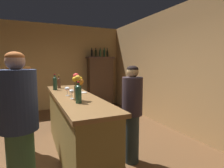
{
  "coord_description": "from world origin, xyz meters",
  "views": [
    {
      "loc": [
        -0.33,
        -2.73,
        1.56
      ],
      "look_at": [
        1.1,
        0.45,
        1.16
      ],
      "focal_mm": 28.78,
      "sensor_mm": 36.0,
      "label": 1
    }
  ],
  "objects_px": {
    "wine_glass_mid": "(67,89)",
    "display_bottle_midleft": "(96,53)",
    "bar_counter": "(75,125)",
    "wine_bottle_riesling": "(55,83)",
    "display_bottle_right": "(107,53)",
    "cheese_plate": "(82,93)",
    "patron_by_cabinet": "(19,125)",
    "wine_glass_front": "(72,92)",
    "display_bottle_left": "(92,53)",
    "display_bottle_midright": "(104,53)",
    "wine_bottle_rose": "(78,93)",
    "display_bottle_center": "(100,53)",
    "bartender": "(132,110)",
    "patron_in_navy": "(21,101)",
    "wine_bottle_syrah": "(59,82)",
    "flower_arrangement": "(78,85)",
    "display_cabinet": "(100,81)"
  },
  "relations": [
    {
      "from": "bar_counter",
      "to": "wine_bottle_rose",
      "type": "height_order",
      "value": "wine_bottle_rose"
    },
    {
      "from": "bartender",
      "to": "wine_bottle_rose",
      "type": "bearing_deg",
      "value": -8.35
    },
    {
      "from": "display_bottle_midright",
      "to": "patron_by_cabinet",
      "type": "relative_size",
      "value": 0.2
    },
    {
      "from": "display_bottle_midright",
      "to": "wine_glass_mid",
      "type": "bearing_deg",
      "value": -121.15
    },
    {
      "from": "display_bottle_midleft",
      "to": "patron_in_navy",
      "type": "xyz_separation_m",
      "value": [
        -2.3,
        -2.72,
        -1.0
      ]
    },
    {
      "from": "display_bottle_midright",
      "to": "display_bottle_right",
      "type": "distance_m",
      "value": 0.12
    },
    {
      "from": "display_bottle_center",
      "to": "flower_arrangement",
      "type": "bearing_deg",
      "value": -115.11
    },
    {
      "from": "wine_glass_mid",
      "to": "patron_by_cabinet",
      "type": "xyz_separation_m",
      "value": [
        -0.66,
        -0.83,
        -0.23
      ]
    },
    {
      "from": "wine_glass_mid",
      "to": "display_bottle_midleft",
      "type": "relative_size",
      "value": 0.44
    },
    {
      "from": "wine_glass_front",
      "to": "display_bottle_midright",
      "type": "bearing_deg",
      "value": 61.19
    },
    {
      "from": "display_bottle_right",
      "to": "cheese_plate",
      "type": "bearing_deg",
      "value": -120.19
    },
    {
      "from": "bar_counter",
      "to": "wine_bottle_riesling",
      "type": "bearing_deg",
      "value": 106.49
    },
    {
      "from": "display_bottle_midright",
      "to": "patron_by_cabinet",
      "type": "distance_m",
      "value": 4.87
    },
    {
      "from": "wine_bottle_syrah",
      "to": "patron_by_cabinet",
      "type": "distance_m",
      "value": 1.93
    },
    {
      "from": "wine_bottle_syrah",
      "to": "cheese_plate",
      "type": "xyz_separation_m",
      "value": [
        0.28,
        -0.8,
        -0.12
      ]
    },
    {
      "from": "cheese_plate",
      "to": "patron_by_cabinet",
      "type": "bearing_deg",
      "value": -133.59
    },
    {
      "from": "cheese_plate",
      "to": "display_bottle_right",
      "type": "distance_m",
      "value": 3.59
    },
    {
      "from": "display_bottle_right",
      "to": "display_bottle_midright",
      "type": "bearing_deg",
      "value": 180.0
    },
    {
      "from": "display_bottle_left",
      "to": "patron_by_cabinet",
      "type": "height_order",
      "value": "display_bottle_left"
    },
    {
      "from": "bar_counter",
      "to": "bartender",
      "type": "distance_m",
      "value": 1.02
    },
    {
      "from": "display_bottle_center",
      "to": "display_bottle_right",
      "type": "relative_size",
      "value": 1.05
    },
    {
      "from": "display_bottle_midleft",
      "to": "display_bottle_midright",
      "type": "bearing_deg",
      "value": -0.0
    },
    {
      "from": "display_bottle_right",
      "to": "patron_in_navy",
      "type": "bearing_deg",
      "value": -135.19
    },
    {
      "from": "display_cabinet",
      "to": "patron_in_navy",
      "type": "height_order",
      "value": "display_cabinet"
    },
    {
      "from": "wine_glass_mid",
      "to": "bartender",
      "type": "xyz_separation_m",
      "value": [
        0.88,
        -0.56,
        -0.3
      ]
    },
    {
      "from": "flower_arrangement",
      "to": "display_bottle_midright",
      "type": "distance_m",
      "value": 4.13
    },
    {
      "from": "bar_counter",
      "to": "wine_glass_front",
      "type": "xyz_separation_m",
      "value": [
        -0.1,
        -0.31,
        0.62
      ]
    },
    {
      "from": "wine_bottle_riesling",
      "to": "display_bottle_right",
      "type": "distance_m",
      "value": 3.34
    },
    {
      "from": "cheese_plate",
      "to": "patron_in_navy",
      "type": "bearing_deg",
      "value": 163.74
    },
    {
      "from": "wine_bottle_syrah",
      "to": "wine_glass_front",
      "type": "relative_size",
      "value": 1.99
    },
    {
      "from": "display_bottle_center",
      "to": "bartender",
      "type": "xyz_separation_m",
      "value": [
        -0.88,
        -3.74,
        -1.09
      ]
    },
    {
      "from": "wine_bottle_rose",
      "to": "display_bottle_right",
      "type": "height_order",
      "value": "display_bottle_right"
    },
    {
      "from": "wine_glass_front",
      "to": "display_bottle_left",
      "type": "bearing_deg",
      "value": 67.5
    },
    {
      "from": "display_bottle_midright",
      "to": "bartender",
      "type": "xyz_separation_m",
      "value": [
        -1.04,
        -3.74,
        -1.1
      ]
    },
    {
      "from": "wine_bottle_riesling",
      "to": "wine_bottle_rose",
      "type": "bearing_deg",
      "value": -84.21
    },
    {
      "from": "wine_glass_front",
      "to": "display_bottle_midright",
      "type": "xyz_separation_m",
      "value": [
        1.91,
        3.47,
        0.8
      ]
    },
    {
      "from": "wine_glass_mid",
      "to": "wine_bottle_syrah",
      "type": "bearing_deg",
      "value": 89.73
    },
    {
      "from": "bar_counter",
      "to": "display_bottle_right",
      "type": "relative_size",
      "value": 8.66
    },
    {
      "from": "display_bottle_left",
      "to": "bartender",
      "type": "distance_m",
      "value": 3.94
    },
    {
      "from": "wine_bottle_rose",
      "to": "patron_in_navy",
      "type": "distance_m",
      "value": 1.32
    },
    {
      "from": "bar_counter",
      "to": "patron_by_cabinet",
      "type": "bearing_deg",
      "value": -132.28
    },
    {
      "from": "bartender",
      "to": "display_bottle_midleft",
      "type": "bearing_deg",
      "value": -112.97
    },
    {
      "from": "wine_bottle_riesling",
      "to": "wine_glass_mid",
      "type": "xyz_separation_m",
      "value": [
        0.1,
        -0.73,
        -0.04
      ]
    },
    {
      "from": "display_bottle_left",
      "to": "wine_glass_mid",
      "type": "bearing_deg",
      "value": -114.5
    },
    {
      "from": "display_bottle_midleft",
      "to": "wine_bottle_syrah",
      "type": "bearing_deg",
      "value": -125.69
    },
    {
      "from": "display_cabinet",
      "to": "wine_bottle_riesling",
      "type": "xyz_separation_m",
      "value": [
        -1.86,
        -2.45,
        0.25
      ]
    },
    {
      "from": "wine_glass_front",
      "to": "flower_arrangement",
      "type": "height_order",
      "value": "flower_arrangement"
    },
    {
      "from": "display_cabinet",
      "to": "wine_glass_front",
      "type": "bearing_deg",
      "value": -116.72
    },
    {
      "from": "wine_bottle_riesling",
      "to": "display_bottle_midleft",
      "type": "xyz_separation_m",
      "value": [
        1.7,
        2.45,
        0.75
      ]
    },
    {
      "from": "cheese_plate",
      "to": "display_bottle_right",
      "type": "relative_size",
      "value": 0.55
    }
  ]
}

